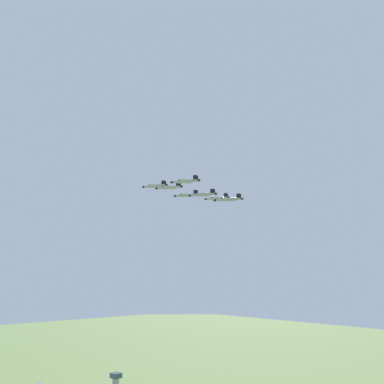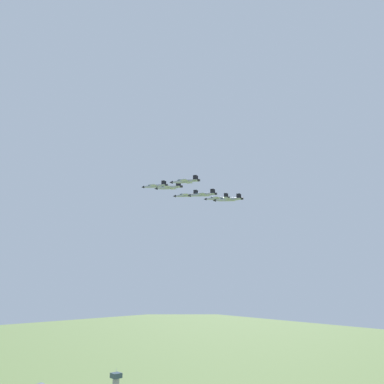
{
  "view_description": "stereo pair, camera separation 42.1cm",
  "coord_description": "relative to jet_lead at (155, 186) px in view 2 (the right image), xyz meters",
  "views": [
    {
      "loc": [
        -136.62,
        -232.83,
        86.97
      ],
      "look_at": [
        36.27,
        -42.81,
        135.09
      ],
      "focal_mm": 41.59,
      "sensor_mm": 36.0,
      "label": 1
    },
    {
      "loc": [
        -136.31,
        -233.11,
        86.97
      ],
      "look_at": [
        36.27,
        -42.81,
        135.09
      ],
      "focal_mm": 41.59,
      "sensor_mm": 36.0,
      "label": 2
    }
  ],
  "objects": [
    {
      "name": "jet_right_wingman",
      "position": [
        18.74,
        -8.21,
        -4.53
      ],
      "size": [
        11.31,
        16.94,
        3.8
      ],
      "rotation": [
        0.0,
        0.0,
        2.01
      ],
      "color": "#9EA3A8"
    },
    {
      "name": "jet_lead",
      "position": [
        0.0,
        0.0,
        0.0
      ],
      "size": [
        11.3,
        16.95,
        3.8
      ],
      "rotation": [
        0.0,
        0.0,
        2.01
      ],
      "color": "#9EA3A8"
    },
    {
      "name": "jet_right_outer",
      "position": [
        37.48,
        -16.43,
        -5.32
      ],
      "size": [
        11.08,
        16.64,
        3.72
      ],
      "rotation": [
        0.0,
        0.0,
        2.0
      ],
      "color": "#9EA3A8"
    },
    {
      "name": "jet_left_outer",
      "position": [
        -10.18,
        -39.63,
        -4.7
      ],
      "size": [
        10.84,
        16.13,
        3.66
      ],
      "rotation": [
        0.0,
        0.0,
        2.04
      ],
      "color": "#9EA3A8"
    },
    {
      "name": "jet_slot_rear",
      "position": [
        13.65,
        -28.03,
        -7.42
      ],
      "size": [
        11.44,
        17.06,
        3.86
      ],
      "rotation": [
        0.0,
        0.0,
        2.03
      ],
      "color": "#9EA3A8"
    },
    {
      "name": "jet_left_wingman",
      "position": [
        -5.09,
        -19.82,
        -4.48
      ],
      "size": [
        11.09,
        16.64,
        3.73
      ],
      "rotation": [
        0.0,
        0.0,
        2.01
      ],
      "color": "#9EA3A8"
    },
    {
      "name": "jet_trailing",
      "position": [
        20.47,
        -42.05,
        -11.26
      ],
      "size": [
        11.4,
        17.04,
        3.84
      ],
      "rotation": [
        0.0,
        0.0,
        2.02
      ],
      "color": "#9EA3A8"
    }
  ]
}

